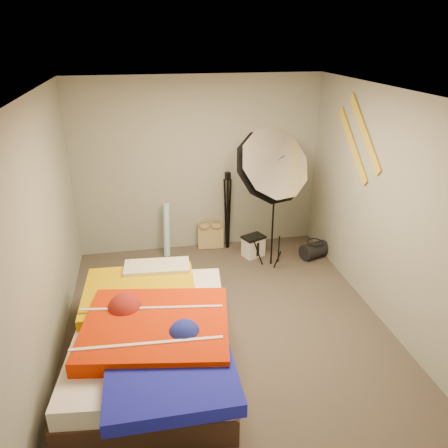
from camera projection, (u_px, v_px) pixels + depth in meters
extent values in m
plane|color=#51473C|center=(225.00, 323.00, 4.91)|extent=(4.00, 4.00, 0.00)
plane|color=silver|center=(226.00, 93.00, 3.90)|extent=(4.00, 4.00, 0.00)
plane|color=gray|center=(198.00, 166.00, 6.20)|extent=(3.50, 0.00, 3.50)
plane|color=gray|center=(290.00, 352.00, 2.61)|extent=(3.50, 0.00, 3.50)
plane|color=gray|center=(43.00, 235.00, 4.10)|extent=(0.00, 4.00, 4.00)
plane|color=gray|center=(384.00, 209.00, 4.71)|extent=(0.00, 4.00, 4.00)
cube|color=tan|center=(210.00, 236.00, 6.56)|extent=(0.39, 0.20, 0.39)
cylinder|color=#69BBD9|center=(167.00, 230.00, 6.27)|extent=(0.14, 0.24, 0.78)
cube|color=white|center=(253.00, 247.00, 6.33)|extent=(0.35, 0.30, 0.29)
cylinder|color=black|center=(314.00, 250.00, 6.28)|extent=(0.44, 0.35, 0.23)
cube|color=gold|center=(365.00, 133.00, 4.96)|extent=(0.02, 0.91, 0.78)
cube|color=gold|center=(353.00, 145.00, 5.26)|extent=(0.02, 0.91, 0.78)
cube|color=#442B1E|center=(154.00, 351.00, 4.28)|extent=(1.67, 2.22, 0.27)
cube|color=white|center=(153.00, 332.00, 4.19)|extent=(1.62, 2.17, 0.19)
cube|color=#D1AB00|center=(140.00, 294.00, 4.54)|extent=(1.18, 1.04, 0.14)
cube|color=red|center=(156.00, 329.00, 3.99)|extent=(1.46, 1.29, 0.17)
cube|color=#1A1EBB|center=(172.00, 380.00, 3.44)|extent=(1.04, 0.83, 0.12)
cube|color=#F2AEAD|center=(157.00, 270.00, 4.92)|extent=(0.75, 0.38, 0.14)
cylinder|color=black|center=(273.00, 213.00, 5.84)|extent=(0.03, 0.03, 1.57)
cube|color=black|center=(276.00, 159.00, 5.54)|extent=(0.07, 0.07, 0.10)
cone|color=silver|center=(270.00, 167.00, 5.39)|extent=(1.10, 0.92, 1.15)
cylinder|color=black|center=(228.00, 215.00, 6.41)|extent=(0.05, 0.05, 1.08)
cube|color=black|center=(228.00, 176.00, 6.17)|extent=(0.08, 0.08, 0.11)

